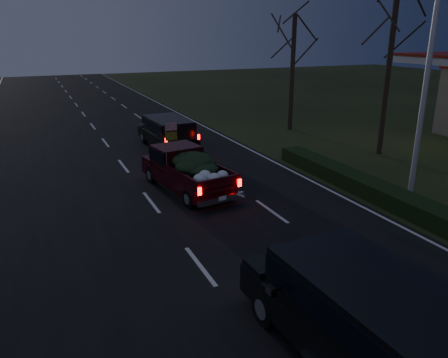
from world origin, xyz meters
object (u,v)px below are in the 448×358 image
object	(u,v)px
light_pole	(431,45)
lead_suv	(168,130)
pickup_truck	(186,168)
rear_suv	(369,314)

from	to	relation	value
light_pole	lead_suv	xyz separation A→B (m)	(-6.58, 10.48, -4.49)
pickup_truck	lead_suv	distance (m)	6.82
pickup_truck	lead_suv	world-z (taller)	pickup_truck
pickup_truck	lead_suv	bearing A→B (deg)	70.09
lead_suv	rear_suv	size ratio (longest dim) A/B	0.87
pickup_truck	lead_suv	size ratio (longest dim) A/B	1.05
light_pole	lead_suv	world-z (taller)	light_pole
pickup_truck	lead_suv	xyz separation A→B (m)	(1.28, 6.70, 0.07)
light_pole	rear_suv	size ratio (longest dim) A/B	1.72
light_pole	pickup_truck	xyz separation A→B (m)	(-7.86, 3.77, -4.56)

